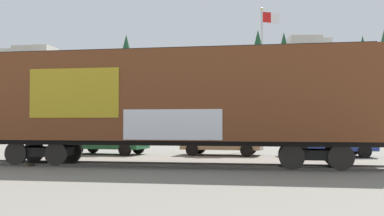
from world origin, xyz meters
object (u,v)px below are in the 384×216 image
freight_car (173,99)px  parked_car_blue (326,141)px  flagpole (264,63)px  parked_car_tan (221,140)px  parked_car_green (107,139)px

freight_car → parked_car_blue: 9.13m
parked_car_blue → freight_car: bearing=-137.0°
flagpole → freight_car: bearing=-106.6°
flagpole → parked_car_tan: 7.43m
parked_car_tan → parked_car_blue: parked_car_tan is taller
parked_car_green → parked_car_blue: 11.38m
flagpole → parked_car_green: (-8.32, -5.66, -4.64)m
freight_car → parked_car_tan: size_ratio=3.81×
parked_car_green → parked_car_blue: size_ratio=0.92×
freight_car → parked_car_blue: bearing=43.0°
freight_car → flagpole: bearing=73.4°
flagpole → parked_car_tan: bearing=-112.6°
parked_car_green → parked_car_tan: bearing=2.9°
parked_car_tan → parked_car_blue: size_ratio=0.91×
freight_car → parked_car_green: size_ratio=3.75×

